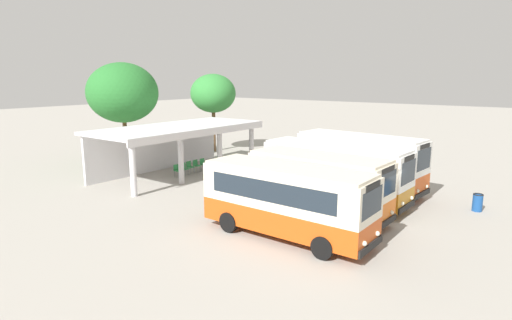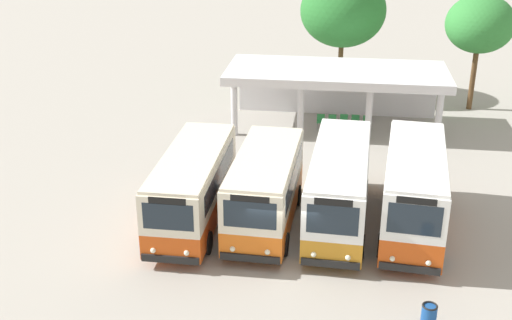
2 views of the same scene
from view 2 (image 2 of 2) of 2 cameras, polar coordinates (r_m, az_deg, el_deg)
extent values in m
plane|color=#A39E93|center=(24.38, 2.46, -8.79)|extent=(180.00, 180.00, 0.00)
cylinder|color=black|center=(24.63, -4.26, -7.26)|extent=(0.22, 0.90, 0.90)
cylinder|color=black|center=(25.13, -9.04, -6.85)|extent=(0.22, 0.90, 0.90)
cylinder|color=black|center=(28.63, -2.35, -2.64)|extent=(0.22, 0.90, 0.90)
cylinder|color=black|center=(29.06, -6.48, -2.38)|extent=(0.22, 0.90, 0.90)
cube|color=#D14C14|center=(26.62, -5.50, -3.79)|extent=(2.25, 7.47, 1.00)
cube|color=beige|center=(26.07, -5.61, -1.29)|extent=(2.25, 7.47, 1.56)
cube|color=beige|center=(25.74, -5.68, 0.41)|extent=(2.18, 7.24, 0.12)
cube|color=black|center=(23.62, -7.55, -8.64)|extent=(2.11, 0.11, 0.28)
cube|color=#1E2833|center=(22.83, -7.74, -4.97)|extent=(1.82, 0.06, 1.01)
cube|color=black|center=(22.55, -7.82, -3.61)|extent=(1.34, 0.05, 0.24)
cube|color=#1E2833|center=(25.91, -3.19, -1.24)|extent=(0.06, 5.97, 0.86)
cube|color=#1E2833|center=(26.40, -7.89, -0.96)|extent=(0.06, 5.97, 0.86)
sphere|color=#EAEACC|center=(23.33, -6.12, -8.12)|extent=(0.20, 0.20, 0.20)
sphere|color=#EAEACC|center=(23.63, -9.03, -7.85)|extent=(0.20, 0.20, 0.20)
cylinder|color=black|center=(24.50, 2.57, -7.39)|extent=(0.25, 0.91, 0.90)
cylinder|color=black|center=(24.83, -2.51, -6.95)|extent=(0.25, 0.91, 0.90)
cylinder|color=black|center=(28.17, 3.68, -3.13)|extent=(0.25, 0.91, 0.90)
cylinder|color=black|center=(28.45, -0.73, -2.80)|extent=(0.25, 0.91, 0.90)
cube|color=orange|center=(26.24, 0.79, -4.07)|extent=(2.54, 6.83, 1.02)
cube|color=beige|center=(25.67, 0.81, -1.48)|extent=(2.54, 6.83, 1.59)
cube|color=beige|center=(25.33, 0.82, 0.28)|extent=(2.47, 6.63, 0.12)
cube|color=black|center=(23.49, -0.54, -8.61)|extent=(2.19, 0.18, 0.28)
cube|color=#1E2833|center=(22.68, -0.54, -4.84)|extent=(1.89, 0.12, 1.03)
cube|color=black|center=(22.39, -0.54, -3.43)|extent=(1.38, 0.10, 0.24)
cube|color=#1E2833|center=(25.61, 3.37, -1.46)|extent=(0.23, 5.40, 0.87)
cube|color=#1E2833|center=(25.93, -1.64, -1.11)|extent=(0.23, 5.40, 0.87)
sphere|color=#EAEACC|center=(23.25, 1.01, -8.09)|extent=(0.20, 0.20, 0.20)
sphere|color=#EAEACC|center=(23.45, -2.08, -7.81)|extent=(0.20, 0.20, 0.20)
cylinder|color=black|center=(24.67, 9.24, -7.48)|extent=(0.26, 0.91, 0.90)
cylinder|color=black|center=(24.75, 4.37, -7.11)|extent=(0.26, 0.91, 0.90)
cylinder|color=black|center=(29.04, 9.55, -2.58)|extent=(0.26, 0.91, 0.90)
cylinder|color=black|center=(29.11, 5.43, -2.29)|extent=(0.26, 0.91, 0.90)
cube|color=orange|center=(26.66, 7.22, -3.88)|extent=(2.54, 8.05, 0.97)
cube|color=white|center=(26.08, 7.36, -1.27)|extent=(2.54, 8.05, 1.69)
cube|color=white|center=(25.73, 7.46, 0.57)|extent=(2.46, 7.81, 0.12)
cube|color=black|center=(23.33, 6.53, -9.04)|extent=(2.08, 0.19, 0.28)
cube|color=#1E2833|center=(22.50, 6.74, -5.26)|extent=(1.80, 0.13, 1.10)
cube|color=black|center=(22.19, 6.82, -3.72)|extent=(1.32, 0.11, 0.24)
cube|color=#1E2833|center=(26.14, 9.75, -1.25)|extent=(0.32, 6.37, 0.93)
cube|color=#1E2833|center=(26.22, 5.01, -0.91)|extent=(0.32, 6.37, 0.93)
sphere|color=#EAEACC|center=(23.16, 8.07, -8.49)|extent=(0.20, 0.20, 0.20)
sphere|color=#EAEACC|center=(23.20, 5.07, -8.26)|extent=(0.20, 0.20, 0.20)
cylinder|color=black|center=(24.88, 15.81, -7.83)|extent=(0.30, 0.92, 0.90)
cylinder|color=black|center=(24.81, 10.90, -7.42)|extent=(0.30, 0.92, 0.90)
cylinder|color=black|center=(29.00, 15.57, -3.18)|extent=(0.30, 0.92, 0.90)
cylinder|color=black|center=(28.94, 11.38, -2.82)|extent=(0.30, 0.92, 0.90)
cube|color=#D14C14|center=(26.64, 13.52, -4.20)|extent=(2.90, 7.69, 1.12)
cube|color=white|center=(26.03, 13.81, -1.40)|extent=(2.90, 7.69, 1.74)
cube|color=white|center=(25.67, 14.00, 0.50)|extent=(2.82, 7.46, 0.12)
cube|color=black|center=(23.53, 13.33, -9.26)|extent=(2.11, 0.29, 0.28)
cube|color=#1E2833|center=(22.63, 13.76, -5.11)|extent=(1.82, 0.22, 1.13)
cube|color=black|center=(22.32, 13.93, -3.53)|extent=(1.33, 0.17, 0.24)
cube|color=#1E2833|center=(26.16, 16.22, -1.42)|extent=(0.59, 6.00, 0.96)
cube|color=#1E2833|center=(26.09, 11.41, -0.99)|extent=(0.59, 6.00, 0.96)
sphere|color=#EAEACC|center=(23.41, 14.90, -8.72)|extent=(0.20, 0.20, 0.20)
sphere|color=#EAEACC|center=(23.37, 11.89, -8.47)|extent=(0.20, 0.20, 0.20)
cylinder|color=silver|center=(35.68, -1.93, 4.65)|extent=(0.36, 0.36, 3.20)
cylinder|color=silver|center=(35.27, 3.94, 4.39)|extent=(0.36, 0.36, 3.20)
cylinder|color=silver|center=(35.24, 9.88, 4.08)|extent=(0.36, 0.36, 3.20)
cylinder|color=silver|center=(35.58, 15.76, 3.72)|extent=(0.36, 0.36, 3.20)
cube|color=white|center=(39.40, 7.07, 6.28)|extent=(11.74, 0.20, 3.20)
cube|color=white|center=(36.72, 7.12, 7.79)|extent=(12.24, 5.30, 0.20)
cube|color=white|center=(34.29, 7.01, 6.28)|extent=(12.24, 0.10, 0.28)
cylinder|color=slate|center=(36.90, 5.95, 2.90)|extent=(0.03, 0.03, 0.44)
cylinder|color=slate|center=(36.90, 5.40, 2.93)|extent=(0.03, 0.03, 0.44)
cylinder|color=slate|center=(37.23, 5.96, 3.08)|extent=(0.03, 0.03, 0.44)
cylinder|color=slate|center=(37.23, 5.42, 3.11)|extent=(0.03, 0.03, 0.44)
cube|color=#2D8C47|center=(36.98, 5.70, 3.35)|extent=(0.45, 0.45, 0.04)
cube|color=#2D8C47|center=(37.11, 5.72, 3.75)|extent=(0.44, 0.05, 0.40)
cylinder|color=slate|center=(36.90, 6.95, 2.85)|extent=(0.03, 0.03, 0.44)
cylinder|color=slate|center=(36.90, 6.41, 2.88)|extent=(0.03, 0.03, 0.44)
cylinder|color=slate|center=(37.23, 6.96, 3.04)|extent=(0.03, 0.03, 0.44)
cylinder|color=slate|center=(37.23, 6.42, 3.07)|extent=(0.03, 0.03, 0.44)
cube|color=#2D8C47|center=(36.98, 6.70, 3.31)|extent=(0.45, 0.45, 0.04)
cube|color=#2D8C47|center=(37.11, 6.72, 3.70)|extent=(0.44, 0.05, 0.40)
cylinder|color=slate|center=(37.01, 7.96, 2.86)|extent=(0.03, 0.03, 0.44)
cylinder|color=slate|center=(37.01, 7.42, 2.89)|extent=(0.03, 0.03, 0.44)
cylinder|color=slate|center=(37.34, 7.96, 3.05)|extent=(0.03, 0.03, 0.44)
cylinder|color=slate|center=(37.34, 7.42, 3.07)|extent=(0.03, 0.03, 0.44)
cube|color=#2D8C47|center=(37.10, 7.71, 3.32)|extent=(0.45, 0.45, 0.04)
cube|color=#2D8C47|center=(37.22, 7.73, 3.71)|extent=(0.44, 0.05, 0.40)
cylinder|color=slate|center=(37.03, 8.97, 2.81)|extent=(0.03, 0.03, 0.44)
cylinder|color=slate|center=(37.01, 8.42, 2.84)|extent=(0.03, 0.03, 0.44)
cylinder|color=slate|center=(37.36, 8.96, 2.99)|extent=(0.03, 0.03, 0.44)
cylinder|color=slate|center=(37.35, 8.42, 3.02)|extent=(0.03, 0.03, 0.44)
cube|color=#2D8C47|center=(37.10, 8.71, 3.26)|extent=(0.45, 0.45, 0.04)
cube|color=#2D8C47|center=(37.23, 8.73, 3.66)|extent=(0.44, 0.05, 0.40)
cylinder|color=slate|center=(37.00, 9.97, 2.73)|extent=(0.03, 0.03, 0.44)
cylinder|color=slate|center=(36.98, 9.43, 2.75)|extent=(0.03, 0.03, 0.44)
cylinder|color=slate|center=(37.33, 9.95, 2.91)|extent=(0.03, 0.03, 0.44)
cylinder|color=slate|center=(37.31, 9.41, 2.94)|extent=(0.03, 0.03, 0.44)
cube|color=#2D8C47|center=(37.08, 9.72, 3.18)|extent=(0.45, 0.45, 0.04)
cube|color=#2D8C47|center=(37.20, 9.73, 3.57)|extent=(0.44, 0.05, 0.40)
cylinder|color=brown|center=(43.24, 7.39, 7.97)|extent=(0.32, 0.32, 3.48)
ellipsoid|color=#28722D|center=(42.42, 7.65, 12.89)|extent=(5.41, 5.41, 4.60)
cylinder|color=brown|center=(42.05, 18.49, 6.72)|extent=(0.32, 0.32, 3.75)
ellipsoid|color=#338438|center=(41.30, 19.08, 11.23)|extent=(4.05, 4.05, 3.44)
cylinder|color=#19478C|center=(21.46, 14.91, -13.25)|extent=(0.48, 0.48, 0.85)
torus|color=black|center=(21.21, 15.04, -12.27)|extent=(0.49, 0.49, 0.06)
camera|label=1|loc=(25.09, -45.50, 1.79)|focal=29.36mm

